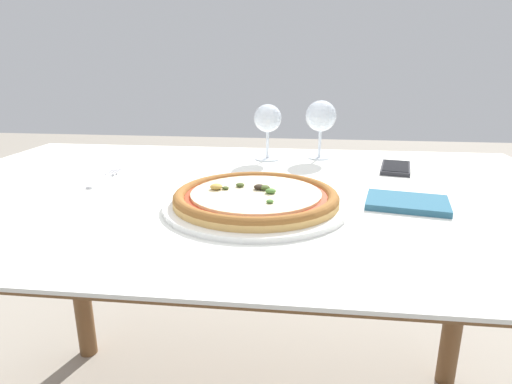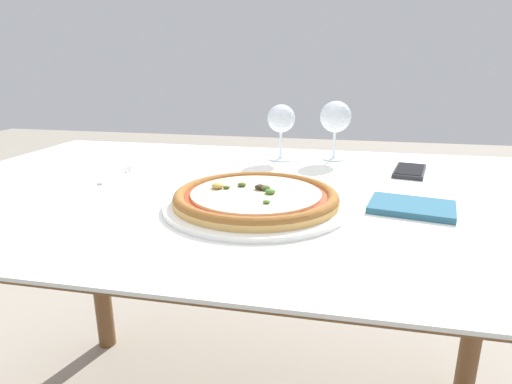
{
  "view_description": "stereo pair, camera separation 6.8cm",
  "coord_description": "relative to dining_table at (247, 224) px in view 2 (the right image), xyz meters",
  "views": [
    {
      "loc": [
        0.14,
        -0.88,
        1.0
      ],
      "look_at": [
        0.05,
        -0.12,
        0.77
      ],
      "focal_mm": 30.0,
      "sensor_mm": 36.0,
      "label": 1
    },
    {
      "loc": [
        0.2,
        -0.87,
        1.0
      ],
      "look_at": [
        0.05,
        -0.12,
        0.77
      ],
      "focal_mm": 30.0,
      "sensor_mm": 36.0,
      "label": 2
    }
  ],
  "objects": [
    {
      "name": "cell_phone",
      "position": [
        0.37,
        0.21,
        0.09
      ],
      "size": [
        0.1,
        0.16,
        0.01
      ],
      "color": "#232328",
      "rests_on": "dining_table"
    },
    {
      "name": "napkin_folded",
      "position": [
        0.33,
        -0.08,
        0.09
      ],
      "size": [
        0.17,
        0.14,
        0.01
      ],
      "color": "#2D607A",
      "rests_on": "dining_table"
    },
    {
      "name": "pizza_plate",
      "position": [
        0.05,
        -0.12,
        0.1
      ],
      "size": [
        0.35,
        0.35,
        0.04
      ],
      "color": "white",
      "rests_on": "dining_table"
    },
    {
      "name": "wine_glass_far_left",
      "position": [
        0.18,
        0.33,
        0.2
      ],
      "size": [
        0.09,
        0.09,
        0.16
      ],
      "color": "silver",
      "rests_on": "dining_table"
    },
    {
      "name": "fork",
      "position": [
        -0.33,
        0.04,
        0.09
      ],
      "size": [
        0.03,
        0.17,
        0.0
      ],
      "color": "silver",
      "rests_on": "dining_table"
    },
    {
      "name": "wine_glass_far_right",
      "position": [
        0.03,
        0.3,
        0.19
      ],
      "size": [
        0.08,
        0.08,
        0.15
      ],
      "color": "silver",
      "rests_on": "dining_table"
    },
    {
      "name": "dining_table",
      "position": [
        0.0,
        0.0,
        0.0
      ],
      "size": [
        1.45,
        0.92,
        0.74
      ],
      "color": "brown",
      "rests_on": "ground_plane"
    }
  ]
}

